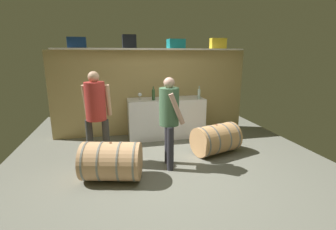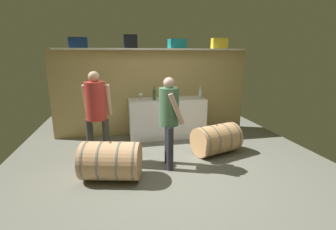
% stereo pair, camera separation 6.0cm
% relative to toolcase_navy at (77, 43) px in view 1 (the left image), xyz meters
% --- Properties ---
extents(ground_plane, '(5.70, 7.66, 0.02)m').
position_rel_toolcase_navy_xyz_m(ground_plane, '(1.55, -1.52, -2.09)').
color(ground_plane, slate).
extents(back_wall_panel, '(4.50, 0.10, 1.94)m').
position_rel_toolcase_navy_xyz_m(back_wall_panel, '(1.55, 0.15, -1.11)').
color(back_wall_panel, tan).
rests_on(back_wall_panel, ground).
extents(high_shelf_board, '(4.14, 0.40, 0.03)m').
position_rel_toolcase_navy_xyz_m(high_shelf_board, '(1.55, 0.00, -0.12)').
color(high_shelf_board, white).
rests_on(high_shelf_board, back_wall_panel).
extents(toolcase_navy, '(0.37, 0.20, 0.21)m').
position_rel_toolcase_navy_xyz_m(toolcase_navy, '(0.00, 0.00, 0.00)').
color(toolcase_navy, navy).
rests_on(toolcase_navy, high_shelf_board).
extents(toolcase_black, '(0.29, 0.29, 0.28)m').
position_rel_toolcase_navy_xyz_m(toolcase_black, '(1.05, 0.00, 0.03)').
color(toolcase_black, black).
rests_on(toolcase_black, high_shelf_board).
extents(toolcase_teal, '(0.38, 0.28, 0.20)m').
position_rel_toolcase_navy_xyz_m(toolcase_teal, '(2.08, 0.00, -0.01)').
color(toolcase_teal, '#157D83').
rests_on(toolcase_teal, high_shelf_board).
extents(toolcase_yellow, '(0.36, 0.20, 0.23)m').
position_rel_toolcase_navy_xyz_m(toolcase_yellow, '(3.08, 0.00, 0.01)').
color(toolcase_yellow, yellow).
rests_on(toolcase_yellow, high_shelf_board).
extents(work_cabinet, '(1.70, 0.60, 0.89)m').
position_rel_toolcase_navy_xyz_m(work_cabinet, '(1.81, -0.21, -1.63)').
color(work_cabinet, white).
rests_on(work_cabinet, ground).
extents(wine_bottle_green, '(0.07, 0.07, 0.29)m').
position_rel_toolcase_navy_xyz_m(wine_bottle_green, '(1.51, -0.33, -1.06)').
color(wine_bottle_green, '#335631').
rests_on(wine_bottle_green, work_cabinet).
extents(wine_bottle_clear, '(0.06, 0.06, 0.29)m').
position_rel_toolcase_navy_xyz_m(wine_bottle_clear, '(2.52, -0.39, -1.07)').
color(wine_bottle_clear, '#AFC9C1').
rests_on(wine_bottle_clear, work_cabinet).
extents(wine_glass, '(0.09, 0.09, 0.15)m').
position_rel_toolcase_navy_xyz_m(wine_glass, '(1.23, -0.17, -1.09)').
color(wine_glass, white).
rests_on(wine_glass, work_cabinet).
extents(red_funnel, '(0.11, 0.11, 0.10)m').
position_rel_toolcase_navy_xyz_m(red_funnel, '(1.97, -0.08, -1.14)').
color(red_funnel, red).
rests_on(red_funnel, work_cabinet).
extents(wine_barrel_near, '(0.97, 0.78, 0.57)m').
position_rel_toolcase_navy_xyz_m(wine_barrel_near, '(2.53, -1.37, -1.79)').
color(wine_barrel_near, tan).
rests_on(wine_barrel_near, ground).
extents(wine_barrel_far, '(0.97, 0.77, 0.59)m').
position_rel_toolcase_navy_xyz_m(wine_barrel_far, '(0.59, -1.98, -1.78)').
color(wine_barrel_far, tan).
rests_on(wine_barrel_far, ground).
extents(winemaker_pouring, '(0.37, 0.45, 1.50)m').
position_rel_toolcase_navy_xyz_m(winemaker_pouring, '(1.54, -1.73, -1.16)').
color(winemaker_pouring, '#2D2C35').
rests_on(winemaker_pouring, ground).
extents(visitor_tasting, '(0.49, 0.40, 1.58)m').
position_rel_toolcase_navy_xyz_m(visitor_tasting, '(0.37, -1.30, -1.10)').
color(visitor_tasting, '#333433').
rests_on(visitor_tasting, ground).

